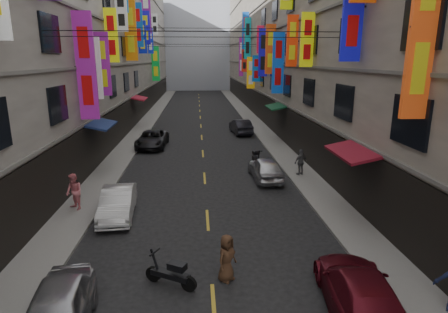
{
  "coord_description": "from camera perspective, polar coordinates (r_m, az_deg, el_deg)",
  "views": [
    {
      "loc": [
        -0.37,
        2.72,
        6.88
      ],
      "look_at": [
        0.22,
        11.0,
        4.72
      ],
      "focal_mm": 30.0,
      "sensor_mm": 36.0,
      "label": 1
    }
  ],
  "objects": [
    {
      "name": "car_left_mid",
      "position": [
        17.52,
        -15.9,
        -6.81
      ],
      "size": [
        1.65,
        4.0,
        1.29
      ],
      "primitive_type": "imported",
      "rotation": [
        0.0,
        0.0,
        0.07
      ],
      "color": "silver",
      "rests_on": "ground"
    },
    {
      "name": "pedestrian_rfar",
      "position": [
        22.85,
        11.64,
        -0.83
      ],
      "size": [
        1.06,
        0.87,
        1.58
      ],
      "primitive_type": "imported",
      "rotation": [
        0.0,
        0.0,
        3.59
      ],
      "color": "#5A5A5D",
      "rests_on": "sidewalk_right"
    },
    {
      "name": "scooter_far_right",
      "position": [
        25.21,
        4.94,
        -0.22
      ],
      "size": [
        0.54,
        1.8,
        1.14
      ],
      "rotation": [
        0.0,
        0.0,
        3.26
      ],
      "color": "black",
      "rests_on": "ground"
    },
    {
      "name": "car_left_far",
      "position": [
        30.48,
        -10.88,
        2.6
      ],
      "size": [
        2.44,
        4.88,
        1.33
      ],
      "primitive_type": "imported",
      "rotation": [
        0.0,
        0.0,
        -0.05
      ],
      "color": "black",
      "rests_on": "ground"
    },
    {
      "name": "shop_signage",
      "position": [
        32.63,
        -4.0,
        18.44
      ],
      "size": [
        14.0,
        55.0,
        12.61
      ],
      "color": "#0E14AD",
      "rests_on": "ground"
    },
    {
      "name": "building_row_left",
      "position": [
        41.04,
        -21.58,
        17.31
      ],
      "size": [
        10.14,
        90.0,
        19.0
      ],
      "color": "gray",
      "rests_on": "ground"
    },
    {
      "name": "car_right_near",
      "position": [
        11.57,
        19.95,
        -18.86
      ],
      "size": [
        2.4,
        4.77,
        1.33
      ],
      "primitive_type": "imported",
      "rotation": [
        0.0,
        0.0,
        3.02
      ],
      "color": "maroon",
      "rests_on": "ground"
    },
    {
      "name": "building_row_right",
      "position": [
        41.26,
        14.0,
        17.85
      ],
      "size": [
        10.14,
        90.0,
        19.0
      ],
      "color": "#A79B8C",
      "rests_on": "ground"
    },
    {
      "name": "sidewalk_right",
      "position": [
        40.38,
        5.03,
        4.86
      ],
      "size": [
        2.0,
        90.0,
        0.12
      ],
      "primitive_type": "cube",
      "color": "slate",
      "rests_on": "ground"
    },
    {
      "name": "car_right_mid",
      "position": [
        22.08,
        6.35,
        -1.78
      ],
      "size": [
        1.74,
        4.02,
        1.35
      ],
      "primitive_type": "imported",
      "rotation": [
        0.0,
        0.0,
        3.18
      ],
      "color": "silver",
      "rests_on": "ground"
    },
    {
      "name": "scooter_crossing",
      "position": [
        12.25,
        -8.03,
        -17.25
      ],
      "size": [
        1.64,
        0.98,
        1.14
      ],
      "rotation": [
        0.0,
        0.0,
        1.07
      ],
      "color": "black",
      "rests_on": "ground"
    },
    {
      "name": "pedestrian_lfar",
      "position": [
        18.56,
        -21.87,
        -5.03
      ],
      "size": [
        0.99,
        0.98,
        1.71
      ],
      "primitive_type": "imported",
      "rotation": [
        0.0,
        0.0,
        -0.76
      ],
      "color": "pink",
      "rests_on": "sidewalk_left"
    },
    {
      "name": "car_right_far",
      "position": [
        35.5,
        2.55,
        4.58
      ],
      "size": [
        1.93,
        4.34,
        1.38
      ],
      "primitive_type": "imported",
      "rotation": [
        0.0,
        0.0,
        3.25
      ],
      "color": "#232229",
      "rests_on": "ground"
    },
    {
      "name": "pedestrian_crossing",
      "position": [
        12.27,
        0.41,
        -15.19
      ],
      "size": [
        0.89,
        0.91,
        1.56
      ],
      "primitive_type": "imported",
      "rotation": [
        0.0,
        0.0,
        0.84
      ],
      "color": "#452B1B",
      "rests_on": "ground"
    },
    {
      "name": "lane_markings",
      "position": [
        36.93,
        -3.48,
        3.88
      ],
      "size": [
        0.12,
        80.2,
        0.01
      ],
      "color": "gold",
      "rests_on": "ground"
    },
    {
      "name": "sidewalk_left",
      "position": [
        40.26,
        -12.14,
        4.56
      ],
      "size": [
        2.0,
        90.0,
        0.12
      ],
      "primitive_type": "cube",
      "color": "slate",
      "rests_on": "ground"
    },
    {
      "name": "street_awnings",
      "position": [
        23.62,
        -6.25,
        5.09
      ],
      "size": [
        13.99,
        35.2,
        0.41
      ],
      "color": "#15501D",
      "rests_on": "ground"
    },
    {
      "name": "overhead_cables",
      "position": [
        27.35,
        -3.52,
        18.63
      ],
      "size": [
        14.0,
        38.04,
        1.24
      ],
      "color": "black",
      "rests_on": "ground"
    },
    {
      "name": "haze_block",
      "position": [
        89.38,
        -4.07,
        17.25
      ],
      "size": [
        18.0,
        8.0,
        22.0
      ],
      "primitive_type": "cube",
      "color": "#A6ABB9",
      "rests_on": "ground"
    }
  ]
}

